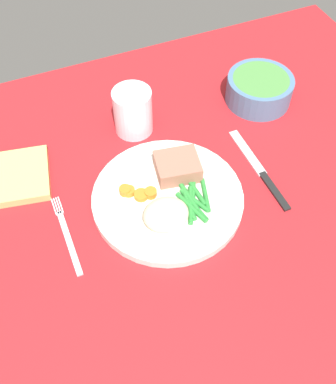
{
  "coord_description": "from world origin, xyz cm",
  "views": [
    {
      "loc": [
        -17.94,
        -41.33,
        66.48
      ],
      "look_at": [
        0.07,
        1.6,
        4.6
      ],
      "focal_mm": 42.2,
      "sensor_mm": 36.0,
      "label": 1
    }
  ],
  "objects_px": {
    "meat_portion": "(177,167)",
    "water_glass": "(133,114)",
    "knife": "(260,170)",
    "napkin": "(14,177)",
    "dinner_plate": "(168,198)",
    "fork": "(67,236)",
    "salad_bowl": "(259,88)"
  },
  "relations": [
    {
      "from": "meat_portion",
      "to": "fork",
      "type": "distance_m",
      "value": 0.23
    },
    {
      "from": "meat_portion",
      "to": "salad_bowl",
      "type": "xyz_separation_m",
      "value": [
        0.24,
        0.13,
        -0.0
      ]
    },
    {
      "from": "fork",
      "to": "napkin",
      "type": "bearing_deg",
      "value": 106.51
    },
    {
      "from": "napkin",
      "to": "water_glass",
      "type": "bearing_deg",
      "value": 9.15
    },
    {
      "from": "water_glass",
      "to": "meat_portion",
      "type": "bearing_deg",
      "value": -79.15
    },
    {
      "from": "water_glass",
      "to": "knife",
      "type": "bearing_deg",
      "value": -47.76
    },
    {
      "from": "dinner_plate",
      "to": "meat_portion",
      "type": "height_order",
      "value": "meat_portion"
    },
    {
      "from": "salad_bowl",
      "to": "napkin",
      "type": "bearing_deg",
      "value": -177.86
    },
    {
      "from": "meat_portion",
      "to": "knife",
      "type": "relative_size",
      "value": 0.37
    },
    {
      "from": "meat_portion",
      "to": "salad_bowl",
      "type": "relative_size",
      "value": 0.56
    },
    {
      "from": "knife",
      "to": "salad_bowl",
      "type": "xyz_separation_m",
      "value": [
        0.09,
        0.17,
        0.03
      ]
    },
    {
      "from": "meat_portion",
      "to": "water_glass",
      "type": "xyz_separation_m",
      "value": [
        -0.03,
        0.15,
        0.01
      ]
    },
    {
      "from": "meat_portion",
      "to": "fork",
      "type": "relative_size",
      "value": 0.46
    },
    {
      "from": "dinner_plate",
      "to": "fork",
      "type": "height_order",
      "value": "dinner_plate"
    },
    {
      "from": "napkin",
      "to": "dinner_plate",
      "type": "bearing_deg",
      "value": -32.38
    },
    {
      "from": "dinner_plate",
      "to": "knife",
      "type": "distance_m",
      "value": 0.18
    },
    {
      "from": "salad_bowl",
      "to": "dinner_plate",
      "type": "bearing_deg",
      "value": -148.25
    },
    {
      "from": "meat_portion",
      "to": "napkin",
      "type": "xyz_separation_m",
      "value": [
        -0.27,
        0.11,
        -0.02
      ]
    },
    {
      "from": "salad_bowl",
      "to": "napkin",
      "type": "relative_size",
      "value": 1.09
    },
    {
      "from": "fork",
      "to": "water_glass",
      "type": "height_order",
      "value": "water_glass"
    },
    {
      "from": "salad_bowl",
      "to": "water_glass",
      "type": "bearing_deg",
      "value": 175.66
    },
    {
      "from": "water_glass",
      "to": "salad_bowl",
      "type": "bearing_deg",
      "value": -4.34
    },
    {
      "from": "knife",
      "to": "water_glass",
      "type": "bearing_deg",
      "value": 135.07
    },
    {
      "from": "water_glass",
      "to": "napkin",
      "type": "distance_m",
      "value": 0.25
    },
    {
      "from": "water_glass",
      "to": "napkin",
      "type": "bearing_deg",
      "value": -170.85
    },
    {
      "from": "fork",
      "to": "napkin",
      "type": "distance_m",
      "value": 0.16
    },
    {
      "from": "fork",
      "to": "salad_bowl",
      "type": "xyz_separation_m",
      "value": [
        0.46,
        0.17,
        0.03
      ]
    },
    {
      "from": "salad_bowl",
      "to": "napkin",
      "type": "distance_m",
      "value": 0.52
    },
    {
      "from": "meat_portion",
      "to": "knife",
      "type": "height_order",
      "value": "meat_portion"
    },
    {
      "from": "meat_portion",
      "to": "water_glass",
      "type": "bearing_deg",
      "value": 100.85
    },
    {
      "from": "dinner_plate",
      "to": "salad_bowl",
      "type": "height_order",
      "value": "salad_bowl"
    },
    {
      "from": "meat_portion",
      "to": "fork",
      "type": "height_order",
      "value": "meat_portion"
    }
  ]
}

